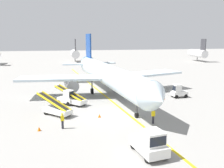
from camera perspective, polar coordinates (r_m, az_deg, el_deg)
name	(u,v)px	position (r m, az deg, el deg)	size (l,w,h in m)	color
ground_plane	(113,116)	(29.53, 0.22, -7.49)	(300.00, 300.00, 0.00)	gray
taxi_line_yellow	(115,104)	(34.50, 0.77, -4.74)	(0.30, 80.00, 0.01)	yellow
airliner	(107,74)	(39.22, -1.19, 2.28)	(28.47, 35.34, 10.10)	silver
pushback_tug	(150,143)	(20.16, 8.97, -13.69)	(2.39, 3.83, 2.20)	silver
baggage_tug_near_wing	(178,92)	(39.37, 15.49, -1.78)	(2.48, 1.46, 2.10)	silver
baggage_tug_by_cargo_door	(67,98)	(34.66, -10.61, -3.28)	(2.66, 2.57, 2.10)	silver
belt_loader_forward_hold	(57,109)	(30.25, -13.01, -5.79)	(4.39, 4.45, 2.59)	silver
belt_loader_aft_hold	(73,99)	(34.41, -9.31, -3.60)	(4.44, 4.40, 2.59)	silver
ground_crew_marshaller	(153,116)	(27.06, 9.75, -7.38)	(0.36, 0.24, 1.70)	#26262D
ground_crew_wing_walker	(62,120)	(25.73, -11.68, -8.42)	(0.36, 0.24, 1.70)	#26262D
safety_cone_nose_left	(164,98)	(37.77, 12.21, -3.26)	(0.36, 0.36, 0.44)	orange
safety_cone_nose_right	(99,116)	(28.88, -2.99, -7.48)	(0.36, 0.36, 0.44)	orange
safety_cone_wingtip_left	(39,129)	(25.96, -16.90, -10.13)	(0.36, 0.36, 0.44)	orange
safety_cone_wingtip_right	(158,89)	(44.16, 10.85, -1.15)	(0.36, 0.36, 0.44)	orange
distant_aircraft_mid_left	(75,53)	(94.71, -8.79, 7.17)	(3.00, 10.10, 8.80)	silver
distant_aircraft_mid_right	(198,53)	(101.40, 19.66, 6.91)	(3.00, 10.10, 8.80)	silver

